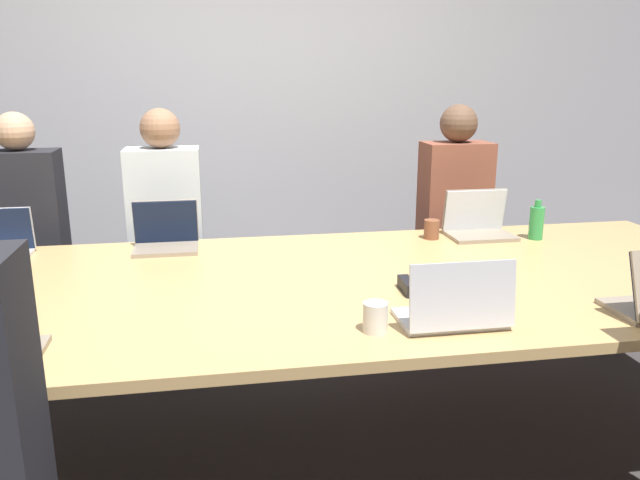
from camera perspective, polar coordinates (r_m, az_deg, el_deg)
ground_plane at (r=2.92m, az=-2.70°, el=-17.50°), size 24.00×24.00×0.00m
curtain_wall at (r=4.40m, az=-6.24°, el=12.68°), size 12.00×0.06×2.80m
conference_table at (r=2.62m, az=-2.88°, el=-4.78°), size 4.24×1.56×0.72m
laptop_far_midleft at (r=3.17m, az=-13.91°, el=0.43°), size 0.31×0.23×0.24m
person_far_midleft at (r=3.62m, az=-13.81°, el=0.27°), size 0.40×0.24×1.39m
laptop_far_right at (r=3.44m, az=14.22°, el=1.54°), size 0.34×0.24×0.25m
person_far_right at (r=3.90m, az=12.07°, el=1.48°), size 0.40×0.24×1.40m
cup_far_right at (r=3.33m, az=10.16°, el=0.97°), size 0.08×0.08×0.10m
bottle_far_right at (r=3.45m, az=19.18°, el=1.54°), size 0.07×0.07×0.21m
person_far_left at (r=3.77m, az=-25.11°, el=-0.30°), size 0.40×0.24×1.38m
laptop_near_midright at (r=2.18m, az=12.28°, el=-6.04°), size 0.37×0.24×0.25m
cup_near_midright at (r=2.11m, az=5.08°, el=-7.07°), size 0.08×0.08×0.10m
stapler at (r=2.51m, az=7.99°, el=-4.19°), size 0.05×0.15×0.05m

